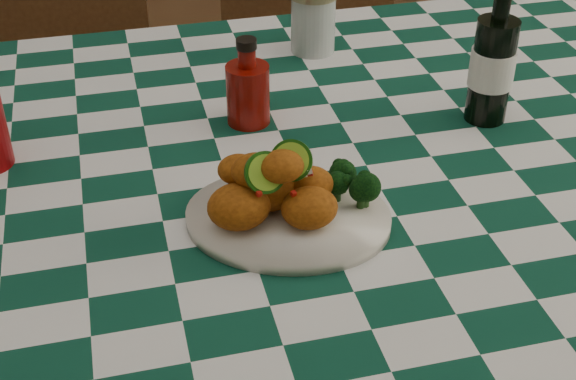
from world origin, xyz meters
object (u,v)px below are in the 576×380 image
object	(u,v)px
beer_bottle	(495,51)
fried_chicken_pile	(280,183)
dining_table	(288,337)
mason_jar	(313,21)
plate	(288,219)
wooden_chair_left	(59,119)
wooden_chair_right	(313,95)
ketchup_bottle	(248,82)

from	to	relation	value
beer_bottle	fried_chicken_pile	bearing A→B (deg)	-152.73
dining_table	mason_jar	size ratio (longest dim) A/B	13.96
plate	beer_bottle	xyz separation A→B (m)	(0.38, 0.20, 0.11)
mason_jar	wooden_chair_left	size ratio (longest dim) A/B	0.12
plate	fried_chicken_pile	xyz separation A→B (m)	(-0.01, 0.00, 0.06)
mason_jar	wooden_chair_right	xyz separation A→B (m)	(0.11, 0.37, -0.36)
fried_chicken_pile	mason_jar	bearing A→B (deg)	70.19
wooden_chair_left	plate	bearing A→B (deg)	-61.35
beer_bottle	wooden_chair_left	world-z (taller)	beer_bottle
beer_bottle	wooden_chair_left	size ratio (longest dim) A/B	0.25
dining_table	ketchup_bottle	world-z (taller)	ketchup_bottle
ketchup_bottle	mason_jar	size ratio (longest dim) A/B	1.20
dining_table	fried_chicken_pile	size ratio (longest dim) A/B	10.81
fried_chicken_pile	ketchup_bottle	bearing A→B (deg)	86.99
plate	wooden_chair_left	xyz separation A→B (m)	(-0.34, 0.93, -0.32)
mason_jar	plate	bearing A→B (deg)	-108.80
dining_table	fried_chicken_pile	bearing A→B (deg)	-107.15
ketchup_bottle	wooden_chair_right	size ratio (longest dim) A/B	0.15
plate	beer_bottle	world-z (taller)	beer_bottle
fried_chicken_pile	beer_bottle	distance (m)	0.44
dining_table	wooden_chair_left	size ratio (longest dim) A/B	1.73
dining_table	fried_chicken_pile	world-z (taller)	fried_chicken_pile
plate	wooden_chair_right	bearing A→B (deg)	72.32
plate	mason_jar	size ratio (longest dim) A/B	2.29
ketchup_bottle	wooden_chair_right	xyz separation A→B (m)	(0.28, 0.60, -0.37)
plate	fried_chicken_pile	size ratio (longest dim) A/B	1.77
fried_chicken_pile	plate	bearing A→B (deg)	0.00
mason_jar	wooden_chair_right	world-z (taller)	wooden_chair_right
dining_table	ketchup_bottle	xyz separation A→B (m)	(-0.04, 0.10, 0.46)
mason_jar	ketchup_bottle	bearing A→B (deg)	-126.11
beer_bottle	dining_table	bearing A→B (deg)	-176.05
ketchup_bottle	plate	bearing A→B (deg)	-90.92
dining_table	beer_bottle	world-z (taller)	beer_bottle
fried_chicken_pile	mason_jar	distance (m)	0.55
wooden_chair_left	wooden_chair_right	world-z (taller)	wooden_chair_right
fried_chicken_pile	wooden_chair_left	size ratio (longest dim) A/B	0.16
mason_jar	wooden_chair_left	xyz separation A→B (m)	(-0.51, 0.41, -0.37)
dining_table	wooden_chair_left	distance (m)	0.85
plate	dining_table	bearing A→B (deg)	75.94
fried_chicken_pile	wooden_chair_left	xyz separation A→B (m)	(-0.32, 0.93, -0.37)
plate	wooden_chair_right	xyz separation A→B (m)	(0.28, 0.88, -0.31)
dining_table	fried_chicken_pile	xyz separation A→B (m)	(-0.05, -0.18, 0.46)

